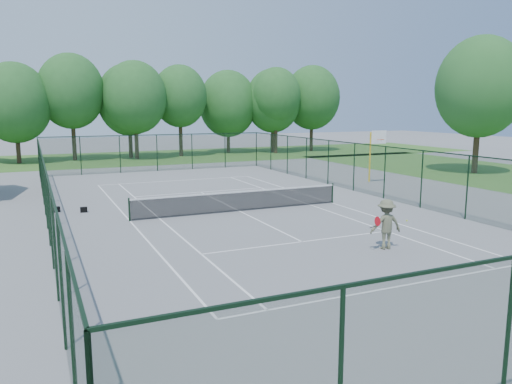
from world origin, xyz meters
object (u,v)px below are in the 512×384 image
(sports_bag_a, at_px, (56,209))
(tennis_player, at_px, (386,224))
(tennis_net, at_px, (240,200))
(basketball_goal, at_px, (375,146))

(sports_bag_a, relative_size, tennis_player, 0.15)
(tennis_net, relative_size, tennis_player, 4.99)
(basketball_goal, distance_m, sports_bag_a, 21.00)
(tennis_net, distance_m, tennis_player, 8.82)
(sports_bag_a, xyz_separation_m, tennis_player, (10.85, -12.08, 0.79))
(basketball_goal, relative_size, sports_bag_a, 10.73)
(sports_bag_a, bearing_deg, tennis_player, -63.39)
(basketball_goal, bearing_deg, sports_bag_a, -175.35)
(basketball_goal, xyz_separation_m, tennis_player, (-9.94, -13.77, -1.64))
(basketball_goal, height_order, tennis_player, basketball_goal)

